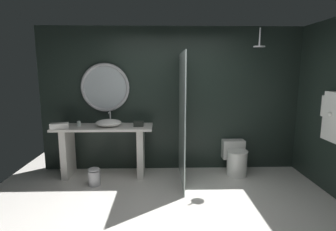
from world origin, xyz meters
name	(u,v)px	position (x,y,z in m)	size (l,w,h in m)	color
ground_plane	(180,224)	(0.00, 0.00, 0.00)	(5.76, 5.76, 0.00)	silver
back_wall_panel	(173,100)	(0.00, 1.90, 1.30)	(4.80, 0.10, 2.60)	#1E2823
vanity_counter	(104,144)	(-1.22, 1.55, 0.56)	(1.68, 0.57, 0.89)	silver
vessel_sink	(109,123)	(-1.12, 1.52, 0.95)	(0.44, 0.36, 0.24)	white
tumbler_cup	(79,124)	(-1.64, 1.57, 0.93)	(0.07, 0.07, 0.09)	silver
tissue_box	(139,124)	(-0.61, 1.51, 0.93)	(0.17, 0.10, 0.09)	#282D28
round_wall_mirror	(105,88)	(-1.22, 1.81, 1.53)	(0.87, 0.06, 0.87)	#B7B7BC
shower_glass_panel	(182,119)	(0.11, 1.26, 1.06)	(0.02, 1.18, 2.12)	silver
rain_shower_head	(259,45)	(1.34, 1.35, 2.24)	(0.18, 0.18, 0.30)	#B7B7BC
hanging_bathrobe	(335,115)	(2.21, 0.64, 1.23)	(0.20, 0.56, 0.76)	#B7B7BC
toilet	(236,158)	(1.11, 1.56, 0.29)	(0.40, 0.57, 0.57)	white
waste_bin	(94,176)	(-1.31, 1.13, 0.15)	(0.19, 0.19, 0.30)	#B7B7BC
folded_hand_towel	(59,126)	(-1.90, 1.36, 0.93)	(0.29, 0.14, 0.09)	white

